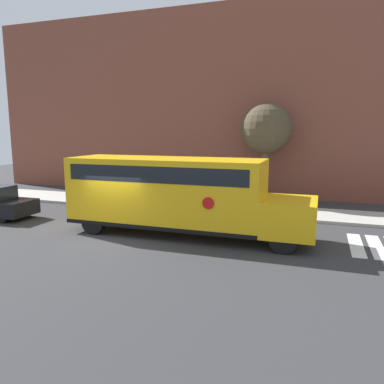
# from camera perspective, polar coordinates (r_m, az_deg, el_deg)

# --- Properties ---
(ground_plane) EXTENTS (60.00, 60.00, 0.00)m
(ground_plane) POSITION_cam_1_polar(r_m,az_deg,el_deg) (15.83, -11.48, -6.67)
(ground_plane) COLOR #333335
(sidewalk_strip) EXTENTS (44.00, 3.00, 0.15)m
(sidewalk_strip) POSITION_cam_1_polar(r_m,az_deg,el_deg) (21.49, -2.70, -2.02)
(sidewalk_strip) COLOR #B2ADA3
(sidewalk_strip) RESTS_ON ground
(building_backdrop) EXTENTS (32.00, 4.00, 12.26)m
(building_backdrop) POSITION_cam_1_polar(r_m,az_deg,el_deg) (27.27, 2.39, 13.20)
(building_backdrop) COLOR brown
(building_backdrop) RESTS_ON ground
(school_bus) EXTENTS (10.08, 2.57, 3.19)m
(school_bus) POSITION_cam_1_polar(r_m,az_deg,el_deg) (15.46, -2.54, 0.04)
(school_bus) COLOR yellow
(school_bus) RESTS_ON ground
(tree_near_sidewalk) EXTENTS (3.00, 3.00, 5.91)m
(tree_near_sidewalk) POSITION_cam_1_polar(r_m,az_deg,el_deg) (22.83, 11.21, 9.32)
(tree_near_sidewalk) COLOR brown
(tree_near_sidewalk) RESTS_ON ground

